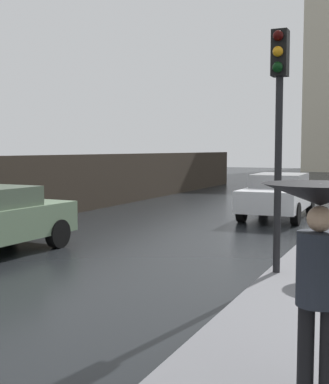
# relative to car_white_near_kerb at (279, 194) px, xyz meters

# --- Properties ---
(car_white_near_kerb) EXTENTS (1.92, 4.55, 1.42)m
(car_white_near_kerb) POSITION_rel_car_white_near_kerb_xyz_m (0.00, 0.00, 0.00)
(car_white_near_kerb) COLOR silver
(car_white_near_kerb) RESTS_ON ground
(pedestrian_with_umbrella_far) EXTENTS (0.96, 0.96, 1.81)m
(pedestrian_with_umbrella_far) POSITION_rel_car_white_near_kerb_xyz_m (3.07, -12.54, 0.77)
(pedestrian_with_umbrella_far) COLOR black
(pedestrian_with_umbrella_far) RESTS_ON sidewalk_strip
(traffic_light) EXTENTS (0.26, 0.39, 4.03)m
(traffic_light) POSITION_rel_car_white_near_kerb_xyz_m (1.76, -8.20, 2.19)
(traffic_light) COLOR black
(traffic_light) RESTS_ON sidewalk_strip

